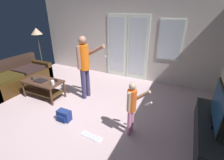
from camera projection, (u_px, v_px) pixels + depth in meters
ground_plane at (75, 114)px, 3.80m from camera, size 6.25×5.39×0.02m
wall_back_with_doors at (122, 38)px, 5.41m from camera, size 6.25×0.09×2.76m
leather_couch at (17, 78)px, 5.03m from camera, size 0.93×1.96×0.84m
coffee_table at (43, 85)px, 4.39m from camera, size 1.09×0.55×0.49m
tv_stand at (210, 132)px, 2.97m from camera, size 0.49×1.79×0.40m
flat_screen_tv at (218, 106)px, 2.75m from camera, size 0.08×1.05×0.69m
person_adult at (85, 63)px, 4.12m from camera, size 0.72×0.45×1.67m
person_child at (132, 105)px, 2.95m from camera, size 0.44×0.30×1.10m
floor_lamp at (37, 34)px, 5.76m from camera, size 0.39×0.39×1.63m
backpack at (64, 116)px, 3.55m from camera, size 0.30×0.21×0.24m
loose_keyboard at (91, 136)px, 3.12m from camera, size 0.45×0.16×0.02m
laptop_closed at (40, 81)px, 4.31m from camera, size 0.32×0.23×0.02m
cup_near_edge at (53, 83)px, 4.08m from camera, size 0.08×0.08×0.11m
tv_remote_black at (32, 79)px, 4.43m from camera, size 0.17×0.14×0.02m
dvd_remote_slim at (56, 80)px, 4.32m from camera, size 0.17×0.13×0.02m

